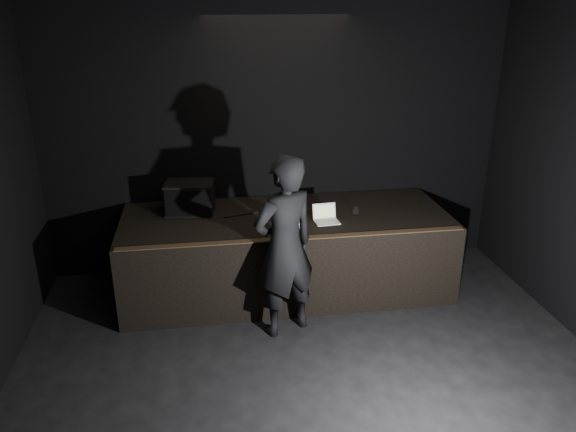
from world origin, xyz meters
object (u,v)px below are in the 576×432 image
Objects in this scene: beer_can at (297,226)px; person at (285,247)px; stage_riser at (286,252)px; laptop at (326,217)px; stage_monitor at (190,198)px.

person is (-0.21, -0.40, -0.06)m from beer_can.
laptop reaches higher than stage_riser.
stage_riser is 0.75m from laptop.
person is at bearing -43.86° from stage_monitor.
stage_riser is 1.09m from person.
stage_riser is 13.18× the size of laptop.
stage_monitor is 1.69m from laptop.
stage_riser is at bearing -124.50° from person.
laptop reaches higher than beer_can.
beer_can is (0.05, -0.55, 0.58)m from stage_riser.
stage_riser is 1.38m from stage_monitor.
laptop is 1.84× the size of beer_can.
beer_can is (-0.39, -0.30, 0.03)m from laptop.
stage_monitor is 3.79× the size of beer_can.
person is (-0.16, -0.95, 0.52)m from stage_riser.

